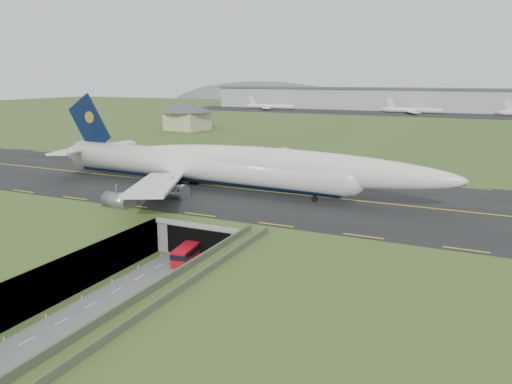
% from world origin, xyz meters
% --- Properties ---
extents(ground, '(900.00, 900.00, 0.00)m').
position_xyz_m(ground, '(0.00, 0.00, 0.00)').
color(ground, '#3A5120').
rests_on(ground, ground).
extents(airfield_deck, '(800.00, 800.00, 6.00)m').
position_xyz_m(airfield_deck, '(0.00, 0.00, 3.00)').
color(airfield_deck, gray).
rests_on(airfield_deck, ground).
extents(trench_road, '(12.00, 75.00, 0.20)m').
position_xyz_m(trench_road, '(0.00, -7.50, 0.10)').
color(trench_road, slate).
rests_on(trench_road, ground).
extents(taxiway, '(800.00, 44.00, 0.18)m').
position_xyz_m(taxiway, '(0.00, 33.00, 6.09)').
color(taxiway, black).
rests_on(taxiway, airfield_deck).
extents(tunnel_portal, '(17.00, 22.30, 6.00)m').
position_xyz_m(tunnel_portal, '(0.00, 16.71, 3.33)').
color(tunnel_portal, gray).
rests_on(tunnel_portal, ground).
extents(guideway, '(3.00, 53.00, 7.05)m').
position_xyz_m(guideway, '(11.00, -19.11, 5.32)').
color(guideway, '#A8A8A3').
rests_on(guideway, ground).
extents(jumbo_jet, '(92.89, 60.00, 19.87)m').
position_xyz_m(jumbo_jet, '(-7.16, 29.82, 11.34)').
color(jumbo_jet, white).
rests_on(jumbo_jet, ground).
extents(shuttle_tram, '(3.56, 7.03, 2.76)m').
position_xyz_m(shuttle_tram, '(-0.53, 5.21, 1.53)').
color(shuttle_tram, '#B20B18').
rests_on(shuttle_tram, ground).
extents(service_building, '(24.44, 24.44, 12.08)m').
position_xyz_m(service_building, '(-78.77, 128.71, 13.16)').
color(service_building, '#BDB489').
rests_on(service_building, ground).
extents(cargo_terminal, '(320.00, 67.00, 15.60)m').
position_xyz_m(cargo_terminal, '(-0.13, 299.41, 13.96)').
color(cargo_terminal, '#B2B2B2').
rests_on(cargo_terminal, ground).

